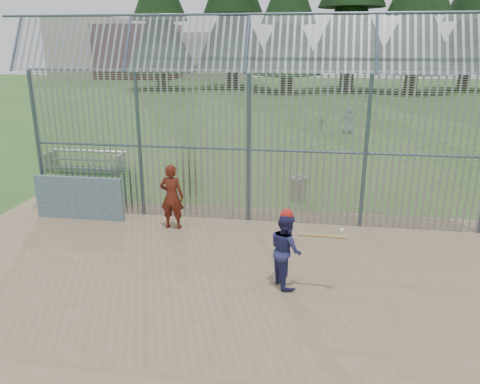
% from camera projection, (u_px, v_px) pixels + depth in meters
% --- Properties ---
extents(ground, '(120.00, 120.00, 0.00)m').
position_uv_depth(ground, '(225.00, 281.00, 9.61)').
color(ground, '#2D511E').
rests_on(ground, ground).
extents(dirt_infield, '(14.00, 10.00, 0.02)m').
position_uv_depth(dirt_infield, '(221.00, 293.00, 9.13)').
color(dirt_infield, '#756047').
rests_on(dirt_infield, ground).
extents(dugout_wall, '(2.50, 0.12, 1.20)m').
position_uv_depth(dugout_wall, '(79.00, 198.00, 12.81)').
color(dugout_wall, '#38566B').
rests_on(dugout_wall, dirt_infield).
extents(batter, '(0.85, 0.92, 1.52)m').
position_uv_depth(batter, '(286.00, 250.00, 9.23)').
color(batter, navy).
rests_on(batter, dirt_infield).
extents(onlooker, '(0.64, 0.43, 1.72)m').
position_uv_depth(onlooker, '(172.00, 197.00, 12.11)').
color(onlooker, maroon).
rests_on(onlooker, dirt_infield).
extents(bg_kid_standing, '(0.70, 0.46, 1.42)m').
position_uv_depth(bg_kid_standing, '(348.00, 120.00, 25.09)').
color(bg_kid_standing, slate).
rests_on(bg_kid_standing, ground).
extents(bg_kid_seated, '(0.53, 0.43, 0.84)m').
position_uv_depth(bg_kid_seated, '(321.00, 123.00, 25.84)').
color(bg_kid_seated, slate).
rests_on(bg_kid_seated, ground).
extents(batting_gear, '(1.25, 0.43, 0.50)m').
position_uv_depth(batting_gear, '(296.00, 220.00, 8.96)').
color(batting_gear, red).
rests_on(batting_gear, ground).
extents(trash_can, '(0.56, 0.56, 0.82)m').
position_uv_depth(trash_can, '(298.00, 188.00, 14.49)').
color(trash_can, gray).
rests_on(trash_can, ground).
extents(bleacher, '(3.00, 0.95, 0.72)m').
position_uv_depth(bleacher, '(85.00, 161.00, 17.76)').
color(bleacher, gray).
rests_on(bleacher, ground).
extents(backstop_fence, '(20.09, 0.81, 5.30)m').
position_uv_depth(backstop_fence, '(319.00, 139.00, 11.86)').
color(backstop_fence, '#47566B').
rests_on(backstop_fence, ground).
extents(distant_buildings, '(26.50, 10.50, 8.00)m').
position_uv_depth(distant_buildings, '(135.00, 51.00, 65.04)').
color(distant_buildings, brown).
rests_on(distant_buildings, ground).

